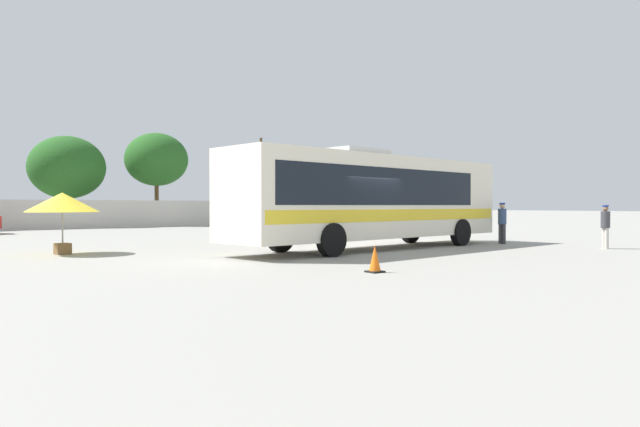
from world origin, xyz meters
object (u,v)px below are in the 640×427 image
(roadside_tree_midright, at_px, (157,160))
(roadside_tree_right, at_px, (269,180))
(coach_bus_cream_yellow, at_px, (371,197))
(traffic_cone_on_apron, at_px, (375,259))
(utility_pole_near, at_px, (261,179))
(vendor_umbrella_near_gate_yellow, at_px, (62,203))
(passenger_waiting_on_apron, at_px, (605,224))
(attendant_by_bus_door, at_px, (502,220))
(roadside_tree_midleft, at_px, (67,167))

(roadside_tree_midright, height_order, roadside_tree_right, roadside_tree_midright)
(coach_bus_cream_yellow, xyz_separation_m, traffic_cone_on_apron, (-4.78, -5.43, -1.59))
(utility_pole_near, distance_m, roadside_tree_right, 5.43)
(vendor_umbrella_near_gate_yellow, bearing_deg, utility_pole_near, 47.55)
(passenger_waiting_on_apron, distance_m, roadside_tree_right, 38.73)
(vendor_umbrella_near_gate_yellow, relative_size, utility_pole_near, 0.30)
(attendant_by_bus_door, xyz_separation_m, roadside_tree_midleft, (-9.60, 30.55, 3.40))
(attendant_by_bus_door, relative_size, roadside_tree_right, 0.27)
(utility_pole_near, distance_m, roadside_tree_midleft, 15.93)
(utility_pole_near, bearing_deg, traffic_cone_on_apron, -117.12)
(roadside_tree_midleft, xyz_separation_m, roadside_tree_midright, (6.21, -1.46, 0.78))
(passenger_waiting_on_apron, relative_size, roadside_tree_midright, 0.22)
(roadside_tree_right, height_order, traffic_cone_on_apron, roadside_tree_right)
(attendant_by_bus_door, relative_size, vendor_umbrella_near_gate_yellow, 0.74)
(attendant_by_bus_door, bearing_deg, passenger_waiting_on_apron, -79.57)
(coach_bus_cream_yellow, height_order, passenger_waiting_on_apron, coach_bus_cream_yellow)
(attendant_by_bus_door, bearing_deg, vendor_umbrella_near_gate_yellow, 160.78)
(vendor_umbrella_near_gate_yellow, relative_size, roadside_tree_midright, 0.32)
(utility_pole_near, bearing_deg, vendor_umbrella_near_gate_yellow, -132.45)
(utility_pole_near, distance_m, roadside_tree_midright, 9.76)
(passenger_waiting_on_apron, height_order, vendor_umbrella_near_gate_yellow, vendor_umbrella_near_gate_yellow)
(roadside_tree_right, xyz_separation_m, traffic_cone_on_apron, (-20.75, -37.96, -3.77))
(roadside_tree_midleft, relative_size, roadside_tree_right, 1.06)
(passenger_waiting_on_apron, distance_m, traffic_cone_on_apron, 11.75)
(utility_pole_near, height_order, traffic_cone_on_apron, utility_pole_near)
(roadside_tree_midright, xyz_separation_m, roadside_tree_right, (13.13, 4.55, -1.07))
(coach_bus_cream_yellow, xyz_separation_m, passenger_waiting_on_apron, (6.95, -5.00, -0.99))
(roadside_tree_midright, bearing_deg, attendant_by_bus_door, -83.36)
(attendant_by_bus_door, height_order, roadside_tree_midright, roadside_tree_midright)
(attendant_by_bus_door, relative_size, traffic_cone_on_apron, 2.64)
(coach_bus_cream_yellow, height_order, utility_pole_near, utility_pole_near)
(attendant_by_bus_door, xyz_separation_m, vendor_umbrella_near_gate_yellow, (-15.66, 5.46, 0.69))
(roadside_tree_midright, bearing_deg, passenger_waiting_on_apron, -82.91)
(roadside_tree_midleft, xyz_separation_m, roadside_tree_right, (19.34, 3.09, -0.29))
(coach_bus_cream_yellow, bearing_deg, roadside_tree_midright, 84.20)
(passenger_waiting_on_apron, height_order, roadside_tree_midleft, roadside_tree_midleft)
(coach_bus_cream_yellow, bearing_deg, passenger_waiting_on_apron, -35.73)
(passenger_waiting_on_apron, relative_size, traffic_cone_on_apron, 2.49)
(passenger_waiting_on_apron, relative_size, roadside_tree_midleft, 0.24)
(utility_pole_near, relative_size, roadside_tree_right, 1.20)
(roadside_tree_midright, bearing_deg, traffic_cone_on_apron, -102.85)
(passenger_waiting_on_apron, bearing_deg, vendor_umbrella_near_gate_yellow, 150.29)
(utility_pole_near, relative_size, roadside_tree_midleft, 1.13)
(roadside_tree_midleft, height_order, traffic_cone_on_apron, roadside_tree_midleft)
(roadside_tree_right, bearing_deg, roadside_tree_midright, -160.88)
(attendant_by_bus_door, relative_size, roadside_tree_midleft, 0.25)
(attendant_by_bus_door, bearing_deg, roadside_tree_midright, 96.64)
(roadside_tree_midleft, xyz_separation_m, traffic_cone_on_apron, (-1.41, -34.87, -4.06))
(attendant_by_bus_door, height_order, utility_pole_near, utility_pole_near)
(roadside_tree_right, bearing_deg, traffic_cone_on_apron, -118.67)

